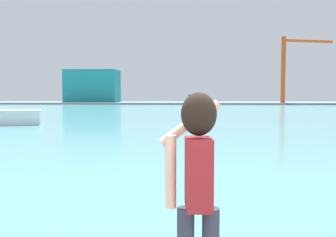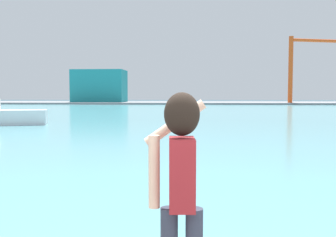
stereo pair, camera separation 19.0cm
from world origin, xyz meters
TOP-DOWN VIEW (x-y plane):
  - ground_plane at (0.00, 50.00)m, footprint 220.00×220.00m
  - harbor_water at (0.00, 52.00)m, footprint 140.00×100.00m
  - far_shore_dock at (0.00, 92.00)m, footprint 140.00×20.00m
  - person_photographer at (-0.31, 0.82)m, footprint 0.53×0.55m
  - warehouse_left at (-24.28, 91.58)m, footprint 12.71×8.10m
  - port_crane at (22.57, 85.49)m, footprint 12.31×4.05m

SIDE VIEW (x-z plane):
  - ground_plane at x=0.00m, z-range 0.00..0.00m
  - harbor_water at x=0.00m, z-range 0.00..0.02m
  - far_shore_dock at x=0.00m, z-range 0.00..0.43m
  - person_photographer at x=-0.31m, z-range 0.72..2.46m
  - warehouse_left at x=-24.28m, z-range 0.43..8.35m
  - port_crane at x=22.57m, z-range 2.32..17.12m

